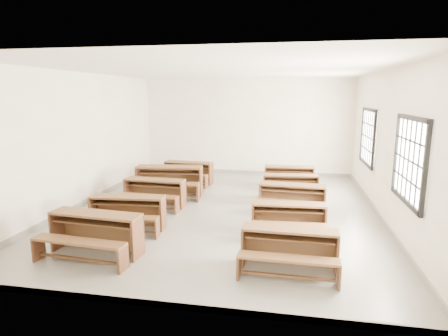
% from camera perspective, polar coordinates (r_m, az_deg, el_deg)
% --- Properties ---
extents(room, '(8.50, 8.50, 3.20)m').
position_cam_1_polar(room, '(8.49, 0.60, 7.57)').
color(room, gray).
rests_on(room, ground).
extents(desk_set_0, '(1.66, 0.96, 0.72)m').
position_cam_1_polar(desk_set_0, '(6.74, -19.11, -9.02)').
color(desk_set_0, brown).
rests_on(desk_set_0, ground).
extents(desk_set_1, '(1.55, 0.89, 0.67)m').
position_cam_1_polar(desk_set_1, '(7.81, -14.57, -6.21)').
color(desk_set_1, brown).
rests_on(desk_set_1, ground).
extents(desk_set_2, '(1.52, 0.84, 0.67)m').
position_cam_1_polar(desk_set_2, '(9.20, -10.61, -3.42)').
color(desk_set_2, brown).
rests_on(desk_set_2, ground).
extents(desk_set_3, '(1.84, 1.09, 0.79)m').
position_cam_1_polar(desk_set_3, '(10.12, -8.39, -1.61)').
color(desk_set_3, brown).
rests_on(desk_set_3, ground).
extents(desk_set_4, '(1.54, 0.91, 0.66)m').
position_cam_1_polar(desk_set_4, '(11.43, -5.48, -0.46)').
color(desk_set_4, brown).
rests_on(desk_set_4, ground).
extents(desk_set_5, '(1.48, 0.80, 0.66)m').
position_cam_1_polar(desk_set_5, '(5.93, 9.90, -11.69)').
color(desk_set_5, brown).
rests_on(desk_set_5, ground).
extents(desk_set_6, '(1.44, 0.80, 0.63)m').
position_cam_1_polar(desk_set_6, '(7.32, 9.80, -7.38)').
color(desk_set_6, brown).
rests_on(desk_set_6, ground).
extents(desk_set_7, '(1.54, 0.87, 0.67)m').
position_cam_1_polar(desk_set_7, '(8.67, 10.32, -4.29)').
color(desk_set_7, brown).
rests_on(desk_set_7, ground).
extents(desk_set_8, '(1.46, 0.83, 0.64)m').
position_cam_1_polar(desk_set_8, '(9.86, 10.10, -2.55)').
color(desk_set_8, brown).
rests_on(desk_set_8, ground).
extents(desk_set_9, '(1.44, 0.79, 0.63)m').
position_cam_1_polar(desk_set_9, '(11.00, 9.88, -1.12)').
color(desk_set_9, brown).
rests_on(desk_set_9, ground).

